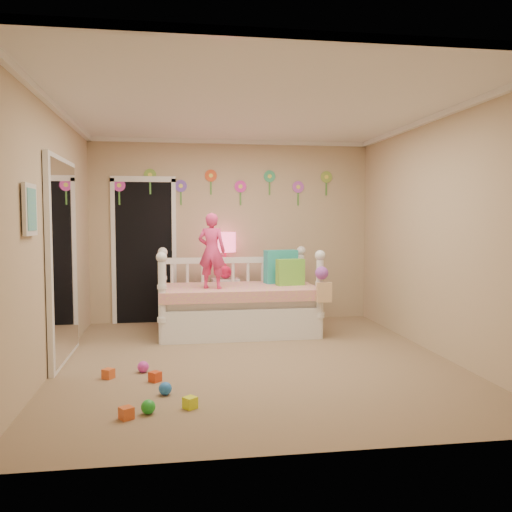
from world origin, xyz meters
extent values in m
cube|color=#7F684C|center=(0.00, 0.00, 0.00)|extent=(4.00, 4.50, 0.01)
cube|color=white|center=(0.00, 0.00, 2.60)|extent=(4.00, 4.50, 0.01)
cube|color=tan|center=(0.00, 2.25, 1.30)|extent=(4.00, 0.01, 2.60)
cube|color=tan|center=(-2.00, 0.00, 1.30)|extent=(0.01, 4.50, 2.60)
cube|color=tan|center=(2.00, 0.00, 1.30)|extent=(0.01, 4.50, 2.60)
cube|color=#23B08A|center=(0.59, 1.60, 0.83)|extent=(0.47, 0.25, 0.44)
cube|color=#6EC43C|center=(0.66, 1.33, 0.78)|extent=(0.38, 0.19, 0.34)
imported|color=#F23779|center=(-0.37, 1.16, 1.08)|extent=(0.40, 0.32, 0.94)
cube|color=white|center=(-0.12, 2.07, 0.32)|extent=(0.39, 0.30, 0.63)
sphere|color=#F12055|center=(-0.12, 2.07, 0.72)|extent=(0.18, 0.18, 0.18)
cylinder|color=#F12055|center=(-0.12, 2.07, 0.91)|extent=(0.03, 0.03, 0.38)
cylinder|color=#F94A75|center=(-0.12, 2.07, 1.15)|extent=(0.30, 0.30, 0.28)
cube|color=black|center=(-1.25, 2.23, 1.03)|extent=(0.90, 0.04, 2.07)
cube|color=white|center=(-1.96, 0.30, 1.05)|extent=(0.07, 1.30, 2.10)
cube|color=white|center=(-1.97, -0.90, 1.55)|extent=(0.05, 0.34, 0.42)
camera|label=1|loc=(-0.82, -5.43, 1.48)|focal=37.47mm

